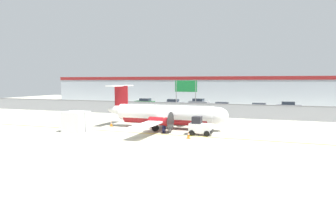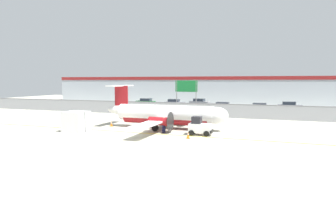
{
  "view_description": "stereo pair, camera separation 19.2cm",
  "coord_description": "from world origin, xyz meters",
  "px_view_note": "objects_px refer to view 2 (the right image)",
  "views": [
    {
      "loc": [
        11.82,
        -26.13,
        5.41
      ],
      "look_at": [
        0.16,
        6.63,
        1.8
      ],
      "focal_mm": 32.0,
      "sensor_mm": 36.0,
      "label": 1
    },
    {
      "loc": [
        12.0,
        -26.07,
        5.41
      ],
      "look_at": [
        0.16,
        6.63,
        1.8
      ],
      "focal_mm": 32.0,
      "sensor_mm": 36.0,
      "label": 2
    }
  ],
  "objects_px": {
    "parked_car_3": "(222,107)",
    "traffic_cone_near_left": "(188,135)",
    "baggage_tug": "(200,127)",
    "parked_car_1": "(174,103)",
    "parked_car_2": "(200,102)",
    "parked_car_5": "(289,106)",
    "highway_sign": "(186,89)",
    "ground_crew_worker": "(164,124)",
    "traffic_cone_near_right": "(111,124)",
    "parked_car_0": "(146,102)",
    "cargo_container": "(76,122)",
    "parked_car_4": "(260,108)",
    "commuter_airplane": "(167,115)"
  },
  "relations": [
    {
      "from": "baggage_tug",
      "to": "parked_car_2",
      "type": "height_order",
      "value": "baggage_tug"
    },
    {
      "from": "cargo_container",
      "to": "parked_car_1",
      "type": "distance_m",
      "value": 31.99
    },
    {
      "from": "commuter_airplane",
      "to": "parked_car_0",
      "type": "bearing_deg",
      "value": 119.13
    },
    {
      "from": "parked_car_5",
      "to": "highway_sign",
      "type": "distance_m",
      "value": 20.44
    },
    {
      "from": "commuter_airplane",
      "to": "parked_car_1",
      "type": "height_order",
      "value": "commuter_airplane"
    },
    {
      "from": "traffic_cone_near_right",
      "to": "parked_car_5",
      "type": "xyz_separation_m",
      "value": [
        20.77,
        27.24,
        0.58
      ]
    },
    {
      "from": "ground_crew_worker",
      "to": "traffic_cone_near_right",
      "type": "xyz_separation_m",
      "value": [
        -7.49,
        2.05,
        -0.64
      ]
    },
    {
      "from": "highway_sign",
      "to": "ground_crew_worker",
      "type": "bearing_deg",
      "value": -81.54
    },
    {
      "from": "commuter_airplane",
      "to": "parked_car_5",
      "type": "bearing_deg",
      "value": 62.75
    },
    {
      "from": "commuter_airplane",
      "to": "parked_car_2",
      "type": "distance_m",
      "value": 30.52
    },
    {
      "from": "traffic_cone_near_right",
      "to": "parked_car_0",
      "type": "bearing_deg",
      "value": 106.08
    },
    {
      "from": "parked_car_5",
      "to": "parked_car_0",
      "type": "bearing_deg",
      "value": 176.41
    },
    {
      "from": "parked_car_4",
      "to": "parked_car_5",
      "type": "relative_size",
      "value": 1.0
    },
    {
      "from": "parked_car_0",
      "to": "traffic_cone_near_right",
      "type": "bearing_deg",
      "value": 105.24
    },
    {
      "from": "traffic_cone_near_right",
      "to": "parked_car_4",
      "type": "xyz_separation_m",
      "value": [
        15.96,
        21.88,
        0.58
      ]
    },
    {
      "from": "traffic_cone_near_left",
      "to": "parked_car_0",
      "type": "distance_m",
      "value": 37.11
    },
    {
      "from": "traffic_cone_near_left",
      "to": "commuter_airplane",
      "type": "bearing_deg",
      "value": 128.67
    },
    {
      "from": "ground_crew_worker",
      "to": "cargo_container",
      "type": "height_order",
      "value": "cargo_container"
    },
    {
      "from": "cargo_container",
      "to": "parked_car_0",
      "type": "distance_m",
      "value": 33.09
    },
    {
      "from": "parked_car_2",
      "to": "parked_car_3",
      "type": "xyz_separation_m",
      "value": [
        6.29,
        -9.06,
        0.0
      ]
    },
    {
      "from": "traffic_cone_near_left",
      "to": "traffic_cone_near_right",
      "type": "relative_size",
      "value": 1.0
    },
    {
      "from": "ground_crew_worker",
      "to": "parked_car_1",
      "type": "xyz_separation_m",
      "value": [
        -8.79,
        29.43,
        -0.06
      ]
    },
    {
      "from": "parked_car_3",
      "to": "traffic_cone_near_left",
      "type": "bearing_deg",
      "value": 91.57
    },
    {
      "from": "baggage_tug",
      "to": "traffic_cone_near_right",
      "type": "relative_size",
      "value": 3.7
    },
    {
      "from": "parked_car_4",
      "to": "parked_car_3",
      "type": "bearing_deg",
      "value": 177.96
    },
    {
      "from": "traffic_cone_near_left",
      "to": "parked_car_4",
      "type": "distance_m",
      "value": 26.56
    },
    {
      "from": "parked_car_1",
      "to": "parked_car_3",
      "type": "distance_m",
      "value": 12.06
    },
    {
      "from": "parked_car_1",
      "to": "parked_car_3",
      "type": "relative_size",
      "value": 0.99
    },
    {
      "from": "parked_car_3",
      "to": "parked_car_5",
      "type": "height_order",
      "value": "same"
    },
    {
      "from": "baggage_tug",
      "to": "highway_sign",
      "type": "xyz_separation_m",
      "value": [
        -6.33,
        16.74,
        3.28
      ]
    },
    {
      "from": "baggage_tug",
      "to": "parked_car_0",
      "type": "xyz_separation_m",
      "value": [
        -19.37,
        29.94,
        0.04
      ]
    },
    {
      "from": "commuter_airplane",
      "to": "parked_car_4",
      "type": "relative_size",
      "value": 3.77
    },
    {
      "from": "parked_car_3",
      "to": "parked_car_4",
      "type": "bearing_deg",
      "value": 178.37
    },
    {
      "from": "cargo_container",
      "to": "traffic_cone_near_right",
      "type": "distance_m",
      "value": 4.93
    },
    {
      "from": "baggage_tug",
      "to": "ground_crew_worker",
      "type": "relative_size",
      "value": 1.39
    },
    {
      "from": "traffic_cone_near_left",
      "to": "parked_car_1",
      "type": "distance_m",
      "value": 33.77
    },
    {
      "from": "baggage_tug",
      "to": "ground_crew_worker",
      "type": "bearing_deg",
      "value": 177.27
    },
    {
      "from": "baggage_tug",
      "to": "parked_car_3",
      "type": "relative_size",
      "value": 0.56
    },
    {
      "from": "commuter_airplane",
      "to": "parked_car_2",
      "type": "xyz_separation_m",
      "value": [
        -3.71,
        30.29,
        -0.71
      ]
    },
    {
      "from": "baggage_tug",
      "to": "parked_car_5",
      "type": "relative_size",
      "value": 0.55
    },
    {
      "from": "cargo_container",
      "to": "traffic_cone_near_left",
      "type": "relative_size",
      "value": 3.93
    },
    {
      "from": "baggage_tug",
      "to": "highway_sign",
      "type": "height_order",
      "value": "highway_sign"
    },
    {
      "from": "ground_crew_worker",
      "to": "parked_car_5",
      "type": "xyz_separation_m",
      "value": [
        13.28,
        29.29,
        -0.06
      ]
    },
    {
      "from": "ground_crew_worker",
      "to": "cargo_container",
      "type": "bearing_deg",
      "value": 58.35
    },
    {
      "from": "commuter_airplane",
      "to": "parked_car_3",
      "type": "relative_size",
      "value": 3.78
    },
    {
      "from": "cargo_container",
      "to": "parked_car_4",
      "type": "distance_m",
      "value": 31.77
    },
    {
      "from": "baggage_tug",
      "to": "cargo_container",
      "type": "xyz_separation_m",
      "value": [
        -12.92,
        -2.51,
        0.24
      ]
    },
    {
      "from": "parked_car_1",
      "to": "parked_car_2",
      "type": "distance_m",
      "value": 5.73
    },
    {
      "from": "parked_car_3",
      "to": "highway_sign",
      "type": "relative_size",
      "value": 0.77
    },
    {
      "from": "ground_crew_worker",
      "to": "parked_car_5",
      "type": "bearing_deg",
      "value": -71.77
    }
  ]
}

